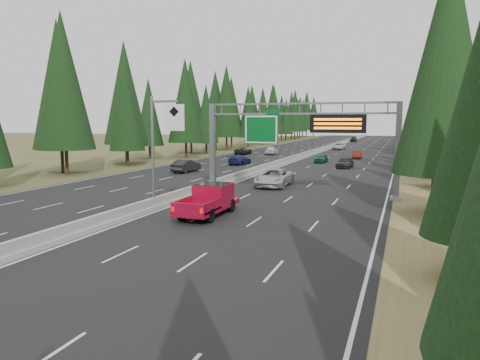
# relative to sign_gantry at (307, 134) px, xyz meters

# --- Properties ---
(road) EXTENTS (32.00, 260.00, 0.08)m
(road) POSITION_rel_sign_gantry_xyz_m (-8.92, 45.12, -5.23)
(road) COLOR black
(road) RESTS_ON ground
(shoulder_right) EXTENTS (3.60, 260.00, 0.06)m
(shoulder_right) POSITION_rel_sign_gantry_xyz_m (8.88, 45.12, -5.24)
(shoulder_right) COLOR olive
(shoulder_right) RESTS_ON ground
(shoulder_left) EXTENTS (3.60, 260.00, 0.06)m
(shoulder_left) POSITION_rel_sign_gantry_xyz_m (-26.72, 45.12, -5.24)
(shoulder_left) COLOR #414520
(shoulder_left) RESTS_ON ground
(median_barrier) EXTENTS (0.70, 260.00, 0.85)m
(median_barrier) POSITION_rel_sign_gantry_xyz_m (-8.92, 45.12, -4.85)
(median_barrier) COLOR gray
(median_barrier) RESTS_ON road
(sign_gantry) EXTENTS (16.75, 0.98, 7.80)m
(sign_gantry) POSITION_rel_sign_gantry_xyz_m (0.00, 0.00, 0.00)
(sign_gantry) COLOR slate
(sign_gantry) RESTS_ON road
(hov_sign_pole) EXTENTS (2.80, 0.50, 8.00)m
(hov_sign_pole) POSITION_rel_sign_gantry_xyz_m (-8.33, -9.92, -0.54)
(hov_sign_pole) COLOR slate
(hov_sign_pole) RESTS_ON road
(tree_row_right) EXTENTS (12.07, 242.55, 18.90)m
(tree_row_right) POSITION_rel_sign_gantry_xyz_m (12.79, 39.54, 4.03)
(tree_row_right) COLOR black
(tree_row_right) RESTS_ON ground
(tree_row_left) EXTENTS (12.09, 245.29, 18.99)m
(tree_row_left) POSITION_rel_sign_gantry_xyz_m (-31.03, 50.03, 4.27)
(tree_row_left) COLOR black
(tree_row_left) RESTS_ON ground
(silver_minivan) EXTENTS (2.89, 6.10, 1.68)m
(silver_minivan) POSITION_rel_sign_gantry_xyz_m (-4.01, 4.53, -4.35)
(silver_minivan) COLOR #B8B7BC
(silver_minivan) RESTS_ON road
(red_pickup) EXTENTS (2.25, 6.29, 2.05)m
(red_pickup) POSITION_rel_sign_gantry_xyz_m (-4.37, -10.24, -4.05)
(red_pickup) COLOR black
(red_pickup) RESTS_ON road
(car_ahead_green) EXTENTS (1.76, 4.04, 1.36)m
(car_ahead_green) POSITION_rel_sign_gantry_xyz_m (-4.19, 32.24, -4.51)
(car_ahead_green) COLOR #155C2F
(car_ahead_green) RESTS_ON road
(car_ahead_dkred) EXTENTS (1.48, 4.03, 1.32)m
(car_ahead_dkred) POSITION_rel_sign_gantry_xyz_m (0.20, 41.93, -4.53)
(car_ahead_dkred) COLOR #611C0D
(car_ahead_dkred) RESTS_ON road
(car_ahead_dkgrey) EXTENTS (2.12, 4.79, 1.37)m
(car_ahead_dkgrey) POSITION_rel_sign_gantry_xyz_m (0.20, 25.35, -4.50)
(car_ahead_dkgrey) COLOR black
(car_ahead_dkgrey) RESTS_ON road
(car_ahead_white) EXTENTS (2.77, 5.51, 1.50)m
(car_ahead_white) POSITION_rel_sign_gantry_xyz_m (-6.04, 66.72, -4.44)
(car_ahead_white) COLOR silver
(car_ahead_white) RESTS_ON road
(car_ahead_far) EXTENTS (1.96, 4.73, 1.60)m
(car_ahead_far) POSITION_rel_sign_gantry_xyz_m (-7.33, 109.43, -4.39)
(car_ahead_far) COLOR black
(car_ahead_far) RESTS_ON road
(car_onc_near) EXTENTS (2.04, 4.88, 1.57)m
(car_onc_near) POSITION_rel_sign_gantry_xyz_m (-17.62, 13.16, -4.41)
(car_onc_near) COLOR black
(car_onc_near) RESTS_ON road
(car_onc_blue) EXTENTS (2.42, 5.05, 1.42)m
(car_onc_blue) POSITION_rel_sign_gantry_xyz_m (-14.85, 25.12, -4.48)
(car_onc_blue) COLOR #15204C
(car_onc_blue) RESTS_ON road
(car_onc_white) EXTENTS (2.05, 4.69, 1.57)m
(car_onc_white) POSITION_rel_sign_gantry_xyz_m (-16.04, 46.67, -4.40)
(car_onc_white) COLOR silver
(car_onc_white) RESTS_ON road
(car_onc_far) EXTENTS (2.51, 5.10, 1.39)m
(car_onc_far) POSITION_rel_sign_gantry_xyz_m (-21.27, 45.26, -4.49)
(car_onc_far) COLOR black
(car_onc_far) RESTS_ON road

